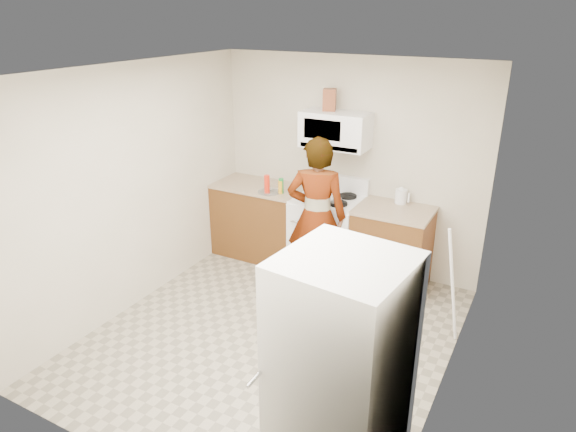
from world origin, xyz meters
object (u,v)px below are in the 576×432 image
Objects in this scene: microwave at (336,130)px; kettle at (401,196)px; saucepan at (321,185)px; person at (317,217)px; fridge at (340,385)px; gas_range at (328,233)px.

microwave reaches higher than kettle.
kettle reaches higher than saucepan.
person is 2.62m from fridge.
fridge is at bearing -65.53° from microwave.
person is 11.06× the size of kettle.
microwave reaches higher than person.
microwave is at bearing -101.32° from person.
microwave is 3.52× the size of saucepan.
fridge is at bearing -104.14° from kettle.
gas_range is 7.09× the size of kettle.
microwave is at bearing 120.96° from fridge.
gas_range is 0.58m from saucepan.
gas_range reaches higher than saucepan.
saucepan is (-0.25, 0.64, 0.13)m from person.
microwave is (0.00, 0.13, 1.21)m from gas_range.
gas_range is at bearing -99.54° from person.
fridge reaches higher than kettle.
microwave is 0.71m from saucepan.
kettle is 0.96m from saucepan.
fridge is 10.67× the size of kettle.
gas_range is 3.10m from fridge.
person reaches higher than gas_range.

